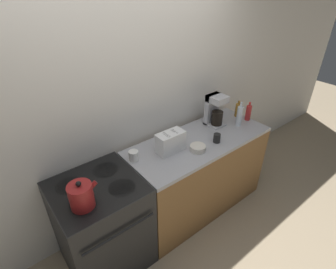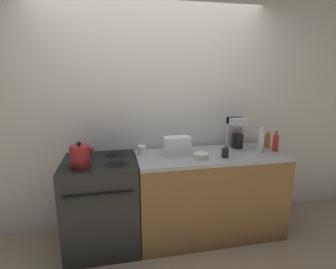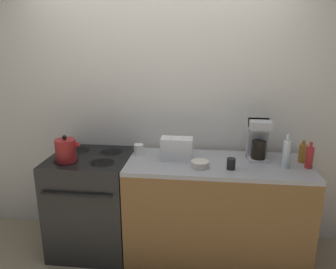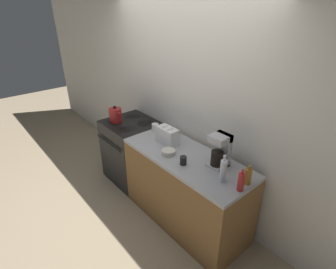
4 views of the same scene
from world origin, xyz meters
name	(u,v)px [view 3 (image 3 of 4)]	position (x,y,z in m)	size (l,w,h in m)	color
wall_back	(160,108)	(0.00, 0.73, 1.30)	(8.00, 0.05, 2.60)	silver
stove	(93,201)	(-0.59, 0.34, 0.47)	(0.71, 0.71, 0.92)	black
counter_block	(216,210)	(0.56, 0.32, 0.46)	(1.57, 0.64, 0.92)	brown
kettle	(66,150)	(-0.75, 0.20, 1.02)	(0.22, 0.18, 0.23)	maroon
toaster	(177,149)	(0.20, 0.36, 1.02)	(0.27, 0.14, 0.20)	white
coffee_maker	(258,139)	(0.90, 0.46, 1.10)	(0.18, 0.19, 0.35)	#B7B7BC
bottle_red	(309,157)	(1.29, 0.28, 1.01)	(0.06, 0.06, 0.22)	#B72828
bottle_clear	(286,154)	(1.10, 0.27, 1.04)	(0.06, 0.06, 0.28)	silver
bottle_amber	(303,153)	(1.27, 0.42, 1.00)	(0.07, 0.07, 0.19)	#9E6B23
cup_white	(139,149)	(-0.16, 0.45, 0.97)	(0.09, 0.09, 0.10)	white
cup_black	(231,164)	(0.65, 0.18, 0.97)	(0.07, 0.07, 0.09)	black
bowl	(200,164)	(0.40, 0.19, 0.95)	(0.15, 0.15, 0.05)	beige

